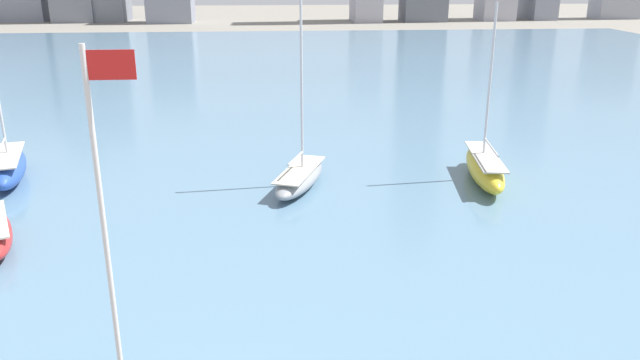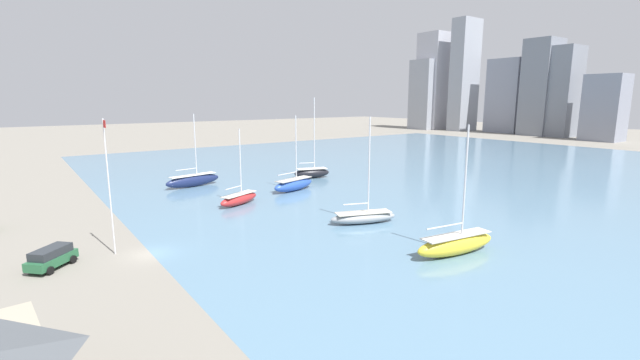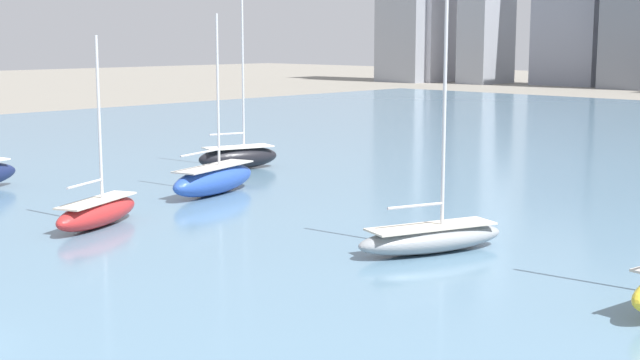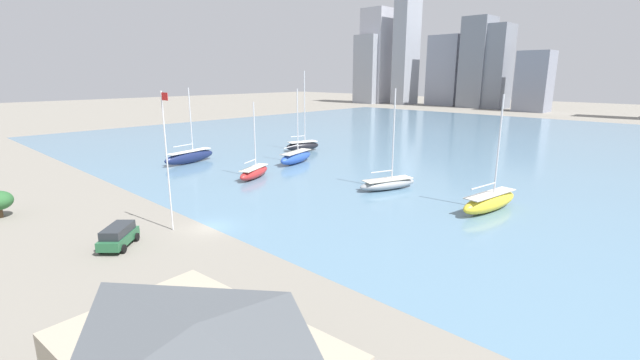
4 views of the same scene
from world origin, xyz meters
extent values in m
plane|color=gray|center=(0.00, 0.00, 0.00)|extent=(500.00, 500.00, 0.00)
cube|color=slate|center=(0.00, 70.00, 0.00)|extent=(180.00, 140.00, 0.00)
pyramid|color=#4C5156|center=(21.16, -13.69, 4.35)|extent=(12.90, 9.06, 0.97)
cylinder|color=silver|center=(-2.08, -2.91, 6.69)|extent=(0.14, 0.14, 13.38)
cube|color=red|center=(-1.46, -2.91, 12.88)|extent=(1.10, 0.03, 0.70)
cylinder|color=#4C3823|center=(-18.77, -13.81, 0.43)|extent=(0.50, 0.50, 0.87)
cube|color=#8E939E|center=(-106.86, 165.72, 17.39)|extent=(12.87, 14.35, 34.77)
cube|color=#A8A8B2|center=(-105.79, 168.65, 24.06)|extent=(13.58, 11.97, 48.12)
cube|color=#8E939E|center=(-88.55, 170.55, 26.34)|extent=(7.72, 13.64, 52.68)
cube|color=gray|center=(-69.42, 175.88, 16.61)|extent=(15.57, 9.58, 33.23)
cube|color=slate|center=(-52.46, 173.31, 19.92)|extent=(11.67, 13.23, 39.83)
cube|color=slate|center=(-42.76, 174.03, 18.08)|extent=(8.79, 12.91, 36.16)
cube|color=gray|center=(-25.02, 167.36, 12.06)|extent=(12.49, 10.92, 24.13)
ellipsoid|color=yellow|center=(17.76, 24.46, 1.02)|extent=(3.43, 9.82, 2.02)
cube|color=#BCB7AD|center=(17.76, 24.46, 1.98)|extent=(2.82, 8.05, 0.10)
cube|color=#2D2D33|center=(17.76, 24.46, 0.46)|extent=(0.40, 1.74, 0.91)
cylinder|color=silver|center=(17.86, 25.18, 7.40)|extent=(0.18, 0.18, 10.75)
cylinder|color=silver|center=(17.54, 22.90, 3.13)|extent=(0.78, 4.58, 0.14)
ellipsoid|color=gray|center=(4.20, 24.28, 0.71)|extent=(5.07, 8.75, 1.41)
cube|color=beige|center=(4.20, 24.28, 1.36)|extent=(4.16, 7.17, 0.10)
cube|color=#2D2D33|center=(4.20, 24.28, 0.32)|extent=(0.67, 1.49, 0.63)
cylinder|color=silver|center=(4.42, 24.88, 7.26)|extent=(0.18, 0.18, 11.70)
cylinder|color=silver|center=(3.86, 23.35, 2.51)|extent=(1.25, 3.10, 0.14)
ellipsoid|color=#B72828|center=(-13.61, 15.91, 0.80)|extent=(4.80, 7.62, 1.60)
cube|color=beige|center=(-13.61, 15.91, 1.55)|extent=(3.94, 6.25, 0.10)
cube|color=#2D2D33|center=(-13.61, 15.91, 0.36)|extent=(0.69, 1.29, 0.72)
cylinder|color=silver|center=(-13.83, 16.43, 6.32)|extent=(0.18, 0.18, 9.43)
cylinder|color=silver|center=(-13.16, 14.91, 2.70)|extent=(1.47, 3.10, 0.14)
ellipsoid|color=#284CA8|center=(-17.13, 27.58, 1.01)|extent=(4.61, 9.20, 2.01)
cube|color=#BCB7AD|center=(-17.13, 27.58, 1.96)|extent=(3.78, 7.55, 0.10)
cube|color=#2D2D33|center=(-17.13, 27.58, 0.46)|extent=(0.58, 1.59, 0.90)
cylinder|color=silver|center=(-17.31, 28.23, 7.28)|extent=(0.18, 0.18, 10.52)
cylinder|color=silver|center=(-16.72, 26.10, 3.11)|extent=(1.31, 4.31, 0.14)
ellipsoid|color=black|center=(-25.16, 36.85, 0.95)|extent=(4.51, 7.49, 1.89)
cube|color=silver|center=(-25.16, 36.85, 1.84)|extent=(3.70, 6.14, 0.10)
cube|color=#2D2D33|center=(-25.16, 36.85, 0.43)|extent=(0.53, 1.26, 0.85)
cylinder|color=silver|center=(-25.00, 37.36, 8.69)|extent=(0.18, 0.18, 13.59)
cylinder|color=silver|center=(-25.45, 35.89, 2.99)|extent=(1.04, 2.98, 0.14)
ellipsoid|color=#19234C|center=(-30.44, 15.07, 1.05)|extent=(3.83, 10.47, 2.10)
cube|color=silver|center=(-30.44, 15.07, 2.06)|extent=(3.14, 8.58, 0.10)
cube|color=#2D2D33|center=(-30.44, 15.07, 0.48)|extent=(0.51, 1.85, 0.95)
cylinder|color=silver|center=(-30.59, 15.83, 7.39)|extent=(0.18, 0.18, 10.57)
cylinder|color=silver|center=(-30.21, 13.87, 3.21)|extent=(0.90, 3.95, 0.14)
cube|color=#235B38|center=(-1.50, -8.28, 0.77)|extent=(4.45, 4.49, 0.80)
cube|color=#23282D|center=(-1.50, -8.28, 1.55)|extent=(3.67, 3.70, 0.75)
cylinder|color=black|center=(-3.16, -7.98, 0.37)|extent=(0.71, 0.72, 0.75)
cylinder|color=black|center=(-1.75, -6.62, 0.37)|extent=(0.71, 0.72, 0.75)
cylinder|color=black|center=(-1.25, -9.94, 0.37)|extent=(0.71, 0.72, 0.75)
cylinder|color=black|center=(0.15, -8.57, 0.37)|extent=(0.71, 0.72, 0.75)
camera|label=1|loc=(2.19, -17.85, 15.04)|focal=35.00mm
camera|label=2|loc=(42.59, -9.98, 15.12)|focal=24.00mm
camera|label=3|loc=(30.81, -11.85, 10.91)|focal=50.00mm
camera|label=4|loc=(35.70, -21.37, 14.77)|focal=24.00mm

